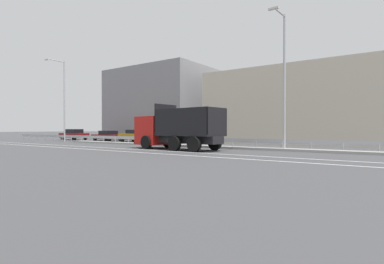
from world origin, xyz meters
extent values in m
plane|color=#424244|center=(0.00, 0.00, 0.00)|extent=(320.00, 320.00, 0.00)
cube|color=silver|center=(-1.45, -2.98, 0.00)|extent=(68.19, 0.16, 0.01)
cube|color=silver|center=(-1.45, -4.94, 0.00)|extent=(68.19, 0.16, 0.01)
cube|color=gray|center=(0.00, 1.96, 0.09)|extent=(37.51, 1.10, 0.18)
cube|color=#9EA0A5|center=(0.00, 2.97, 0.62)|extent=(68.19, 0.04, 0.32)
cylinder|color=#ADADB2|center=(-33.80, 2.97, 0.31)|extent=(0.09, 0.09, 0.62)
cylinder|color=#ADADB2|center=(-31.75, 2.97, 0.31)|extent=(0.09, 0.09, 0.62)
cylinder|color=#ADADB2|center=(-29.70, 2.97, 0.31)|extent=(0.09, 0.09, 0.62)
cylinder|color=#ADADB2|center=(-27.65, 2.97, 0.31)|extent=(0.09, 0.09, 0.62)
cylinder|color=#ADADB2|center=(-25.60, 2.97, 0.31)|extent=(0.09, 0.09, 0.62)
cylinder|color=#ADADB2|center=(-23.55, 2.97, 0.31)|extent=(0.09, 0.09, 0.62)
cylinder|color=#ADADB2|center=(-21.51, 2.97, 0.31)|extent=(0.09, 0.09, 0.62)
cylinder|color=#ADADB2|center=(-19.46, 2.97, 0.31)|extent=(0.09, 0.09, 0.62)
cylinder|color=#ADADB2|center=(-17.41, 2.97, 0.31)|extent=(0.09, 0.09, 0.62)
cylinder|color=#ADADB2|center=(-15.36, 2.97, 0.31)|extent=(0.09, 0.09, 0.62)
cylinder|color=#ADADB2|center=(-13.31, 2.97, 0.31)|extent=(0.09, 0.09, 0.62)
cylinder|color=#ADADB2|center=(-11.27, 2.97, 0.31)|extent=(0.09, 0.09, 0.62)
cylinder|color=#ADADB2|center=(-9.22, 2.97, 0.31)|extent=(0.09, 0.09, 0.62)
cylinder|color=#ADADB2|center=(-7.17, 2.97, 0.31)|extent=(0.09, 0.09, 0.62)
cylinder|color=#ADADB2|center=(-5.12, 2.97, 0.31)|extent=(0.09, 0.09, 0.62)
cylinder|color=#ADADB2|center=(-3.07, 2.97, 0.31)|extent=(0.09, 0.09, 0.62)
cylinder|color=#ADADB2|center=(-1.02, 2.97, 0.31)|extent=(0.09, 0.09, 0.62)
cylinder|color=#ADADB2|center=(1.02, 2.97, 0.31)|extent=(0.09, 0.09, 0.62)
cylinder|color=#ADADB2|center=(3.07, 2.97, 0.31)|extent=(0.09, 0.09, 0.62)
cylinder|color=#ADADB2|center=(5.12, 2.97, 0.31)|extent=(0.09, 0.09, 0.62)
cylinder|color=#ADADB2|center=(7.17, 2.97, 0.31)|extent=(0.09, 0.09, 0.62)
cylinder|color=#ADADB2|center=(9.22, 2.97, 0.31)|extent=(0.09, 0.09, 0.62)
cylinder|color=#ADADB2|center=(11.27, 2.97, 0.31)|extent=(0.09, 0.09, 0.62)
cube|color=red|center=(-4.04, -0.93, 1.43)|extent=(2.46, 2.61, 2.24)
cube|color=black|center=(-5.17, -0.82, 1.82)|extent=(0.23, 2.06, 0.84)
cube|color=black|center=(-5.21, -0.81, 0.47)|extent=(0.33, 2.36, 0.24)
cube|color=black|center=(-0.33, -1.28, 0.79)|extent=(5.32, 1.82, 0.53)
cube|color=black|center=(-0.33, -1.28, 1.11)|extent=(5.21, 2.78, 0.12)
cube|color=black|center=(-0.44, -2.38, 2.09)|extent=(5.00, 0.58, 1.85)
cube|color=black|center=(-0.23, -0.18, 2.09)|extent=(5.00, 0.58, 1.85)
cube|color=black|center=(-2.78, -1.05, 2.33)|extent=(0.32, 2.31, 2.31)
cube|color=black|center=(2.11, -1.52, 2.09)|extent=(0.32, 2.31, 1.85)
cylinder|color=black|center=(-3.82, -2.13, 0.52)|extent=(1.07, 0.42, 1.04)
cylinder|color=black|center=(-3.60, 0.22, 0.52)|extent=(1.07, 0.42, 1.04)
cylinder|color=black|center=(-0.84, -2.42, 0.52)|extent=(1.07, 0.42, 1.04)
cylinder|color=black|center=(-0.61, -0.07, 0.52)|extent=(1.07, 0.42, 1.04)
cylinder|color=black|center=(0.98, -2.59, 0.52)|extent=(1.07, 0.42, 1.04)
cylinder|color=black|center=(1.21, -0.25, 0.52)|extent=(1.07, 0.42, 1.04)
cylinder|color=white|center=(-5.74, 1.96, 0.16)|extent=(0.16, 0.16, 0.31)
cylinder|color=black|center=(-5.74, 1.96, 0.47)|extent=(0.16, 0.16, 0.31)
cylinder|color=white|center=(-5.74, 1.96, 0.78)|extent=(0.16, 0.16, 0.31)
cylinder|color=black|center=(-5.74, 1.96, 1.10)|extent=(0.16, 0.16, 0.31)
cylinder|color=white|center=(-5.74, 1.96, 1.41)|extent=(0.16, 0.16, 0.31)
cylinder|color=#1E4CB2|center=(-5.74, 1.96, 1.90)|extent=(0.68, 0.03, 0.68)
cylinder|color=white|center=(-5.74, 1.96, 1.90)|extent=(0.73, 0.02, 0.73)
cylinder|color=#ADADB2|center=(-21.72, 2.15, 4.98)|extent=(0.18, 0.18, 9.95)
cylinder|color=#ADADB2|center=(-21.75, 1.07, 9.80)|extent=(0.18, 2.17, 0.10)
cube|color=silver|center=(-21.79, -0.02, 9.72)|extent=(0.71, 0.22, 0.12)
cylinder|color=#ADADB2|center=(5.56, 2.08, 4.84)|extent=(0.18, 0.18, 9.68)
cylinder|color=#ADADB2|center=(5.52, 1.07, 9.53)|extent=(0.19, 2.03, 0.10)
cube|color=silver|center=(5.47, 0.06, 9.45)|extent=(0.71, 0.23, 0.12)
cube|color=maroon|center=(-25.89, 6.20, 0.64)|extent=(4.54, 1.98, 0.67)
cube|color=black|center=(-25.75, 6.21, 1.25)|extent=(1.93, 1.68, 0.56)
cylinder|color=black|center=(-27.25, 5.29, 0.30)|extent=(0.61, 0.22, 0.60)
cylinder|color=black|center=(-27.30, 7.04, 0.30)|extent=(0.61, 0.22, 0.60)
cylinder|color=black|center=(-24.47, 5.37, 0.30)|extent=(0.61, 0.22, 0.60)
cylinder|color=black|center=(-24.52, 7.12, 0.30)|extent=(0.61, 0.22, 0.60)
cube|color=maroon|center=(-19.12, 6.64, 0.57)|extent=(4.91, 2.11, 0.53)
cube|color=black|center=(-18.97, 6.63, 1.08)|extent=(2.11, 1.73, 0.50)
cylinder|color=black|center=(-20.66, 5.85, 0.30)|extent=(0.61, 0.23, 0.60)
cylinder|color=black|center=(-20.56, 7.59, 0.30)|extent=(0.61, 0.23, 0.60)
cylinder|color=black|center=(-17.68, 5.68, 0.30)|extent=(0.61, 0.23, 0.60)
cylinder|color=black|center=(-17.58, 7.42, 0.30)|extent=(0.61, 0.23, 0.60)
cube|color=#B27A14|center=(-13.67, 6.24, 0.66)|extent=(4.07, 2.07, 0.72)
cube|color=black|center=(-13.56, 6.23, 1.24)|extent=(1.75, 1.74, 0.44)
cylinder|color=black|center=(-14.95, 5.40, 0.30)|extent=(0.61, 0.23, 0.60)
cylinder|color=black|center=(-14.87, 7.19, 0.30)|extent=(0.61, 0.23, 0.60)
cylinder|color=black|center=(-12.48, 5.28, 0.30)|extent=(0.61, 0.23, 0.60)
cylinder|color=black|center=(-12.40, 7.08, 0.30)|extent=(0.61, 0.23, 0.60)
cube|color=black|center=(-8.88, 6.67, 0.61)|extent=(4.52, 2.02, 0.62)
cube|color=black|center=(-8.75, 6.68, 1.20)|extent=(1.95, 1.65, 0.56)
cylinder|color=black|center=(-10.20, 5.76, 0.30)|extent=(0.61, 0.24, 0.60)
cylinder|color=black|center=(-10.30, 7.41, 0.30)|extent=(0.61, 0.24, 0.60)
cylinder|color=black|center=(-7.46, 5.94, 0.30)|extent=(0.61, 0.24, 0.60)
cylinder|color=black|center=(-7.57, 7.59, 0.30)|extent=(0.61, 0.24, 0.60)
cube|color=gray|center=(-16.61, 14.85, 5.08)|extent=(14.50, 10.74, 10.16)
cube|color=beige|center=(2.34, 17.82, 4.03)|extent=(18.08, 15.08, 8.07)
camera|label=1|loc=(12.34, -19.13, 1.55)|focal=28.00mm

